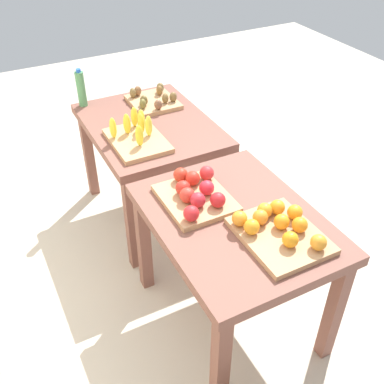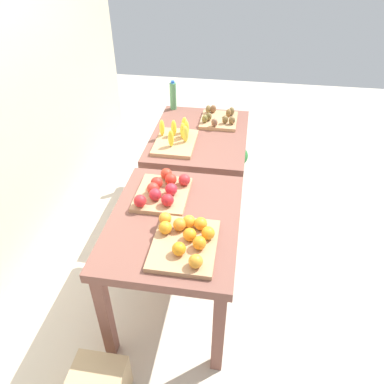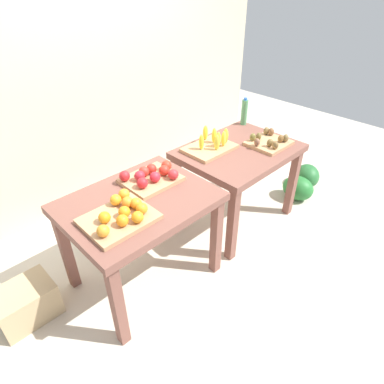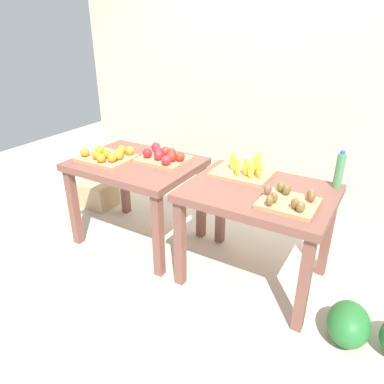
% 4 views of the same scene
% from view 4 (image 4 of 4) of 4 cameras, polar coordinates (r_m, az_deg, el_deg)
% --- Properties ---
extents(ground_plane, '(8.00, 8.00, 0.00)m').
position_cam_4_polar(ground_plane, '(3.19, -0.03, -10.14)').
color(ground_plane, beige).
extents(back_wall, '(4.40, 0.12, 3.00)m').
position_cam_4_polar(back_wall, '(3.83, 11.00, 19.75)').
color(back_wall, beige).
rests_on(back_wall, ground_plane).
extents(display_table_left, '(1.04, 0.80, 0.78)m').
position_cam_4_polar(display_table_left, '(3.15, -8.84, 2.93)').
color(display_table_left, brown).
rests_on(display_table_left, ground_plane).
extents(display_table_right, '(1.04, 0.80, 0.78)m').
position_cam_4_polar(display_table_right, '(2.64, 10.49, -1.87)').
color(display_table_right, brown).
rests_on(display_table_right, ground_plane).
extents(orange_bin, '(0.44, 0.37, 0.11)m').
position_cam_4_polar(orange_bin, '(3.15, -13.25, 5.60)').
color(orange_bin, tan).
rests_on(orange_bin, display_table_left).
extents(apple_bin, '(0.43, 0.35, 0.11)m').
position_cam_4_polar(apple_bin, '(3.06, -4.53, 5.67)').
color(apple_bin, tan).
rests_on(apple_bin, display_table_left).
extents(banana_crate, '(0.44, 0.32, 0.17)m').
position_cam_4_polar(banana_crate, '(2.77, 8.28, 3.33)').
color(banana_crate, tan).
rests_on(banana_crate, display_table_right).
extents(kiwi_bin, '(0.37, 0.32, 0.10)m').
position_cam_4_polar(kiwi_bin, '(2.39, 15.09, -1.39)').
color(kiwi_bin, tan).
rests_on(kiwi_bin, display_table_right).
extents(water_bottle, '(0.06, 0.06, 0.28)m').
position_cam_4_polar(water_bottle, '(2.73, 22.41, 3.21)').
color(water_bottle, '#4C8C59').
rests_on(water_bottle, display_table_right).
extents(watermelon_pile, '(0.66, 0.44, 0.26)m').
position_cam_4_polar(watermelon_pile, '(2.63, 27.02, -19.00)').
color(watermelon_pile, '#266531').
rests_on(watermelon_pile, ground_plane).
extents(cardboard_produce_box, '(0.40, 0.30, 0.28)m').
position_cam_4_polar(cardboard_produce_box, '(4.09, -14.89, -0.24)').
color(cardboard_produce_box, tan).
rests_on(cardboard_produce_box, ground_plane).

